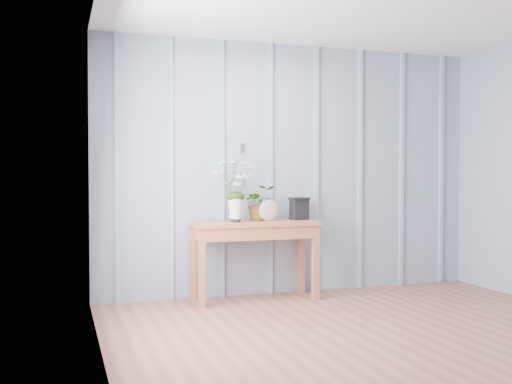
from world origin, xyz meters
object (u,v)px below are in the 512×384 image
object	(u,v)px
sideboard	(254,233)
carved_box	(299,208)
daisy_vase	(235,181)
felt_disc_vessel	(269,211)

from	to	relation	value
sideboard	carved_box	xyz separation A→B (m)	(0.48, 0.06, 0.23)
sideboard	daisy_vase	distance (m)	0.54
sideboard	felt_disc_vessel	bearing A→B (deg)	-7.23
sideboard	carved_box	distance (m)	0.54
carved_box	sideboard	bearing A→B (deg)	-173.28
felt_disc_vessel	daisy_vase	bearing A→B (deg)	-178.63
daisy_vase	felt_disc_vessel	size ratio (longest dim) A/B	3.07
sideboard	felt_disc_vessel	world-z (taller)	felt_disc_vessel
carved_box	daisy_vase	bearing A→B (deg)	-172.42
carved_box	felt_disc_vessel	bearing A→B (deg)	-167.65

